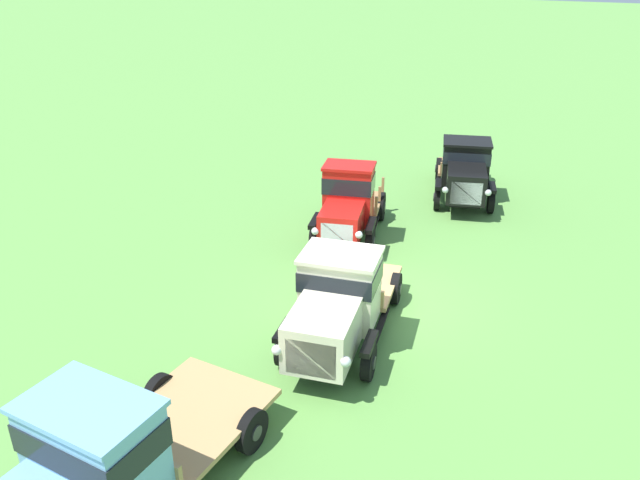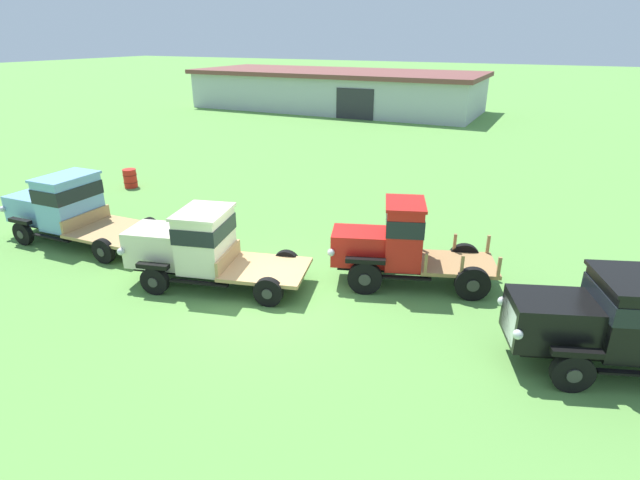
# 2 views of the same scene
# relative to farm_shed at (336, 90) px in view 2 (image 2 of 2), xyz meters

# --- Properties ---
(ground_plane) EXTENTS (240.00, 240.00, 0.00)m
(ground_plane) POSITION_rel_farm_shed_xyz_m (13.10, -33.18, -1.72)
(ground_plane) COLOR #5B9342
(farm_shed) EXTENTS (25.86, 10.12, 3.40)m
(farm_shed) POSITION_rel_farm_shed_xyz_m (0.00, 0.00, 0.00)
(farm_shed) COLOR #B2B7BC
(farm_shed) RESTS_ON ground
(vintage_truck_foreground_near) EXTENTS (5.72, 2.40, 2.21)m
(vintage_truck_foreground_near) POSITION_rel_farm_shed_xyz_m (4.97, -32.59, -0.60)
(vintage_truck_foreground_near) COLOR black
(vintage_truck_foreground_near) RESTS_ON ground
(vintage_truck_second_in_line) EXTENTS (5.22, 2.89, 2.12)m
(vintage_truck_second_in_line) POSITION_rel_farm_shed_xyz_m (10.91, -33.25, -0.62)
(vintage_truck_second_in_line) COLOR black
(vintage_truck_second_in_line) RESTS_ON ground
(vintage_truck_midrow_center) EXTENTS (4.69, 2.87, 2.34)m
(vintage_truck_midrow_center) POSITION_rel_farm_shed_xyz_m (15.77, -30.88, -0.55)
(vintage_truck_midrow_center) COLOR black
(vintage_truck_midrow_center) RESTS_ON ground
(vintage_truck_far_side) EXTENTS (5.20, 3.20, 2.06)m
(vintage_truck_far_side) POSITION_rel_farm_shed_xyz_m (20.79, -32.68, -0.62)
(vintage_truck_far_side) COLOR black
(vintage_truck_far_side) RESTS_ON ground
(oil_drum_beside_row) EXTENTS (0.60, 0.60, 0.83)m
(oil_drum_beside_row) POSITION_rel_farm_shed_xyz_m (2.16, -27.17, -1.30)
(oil_drum_beside_row) COLOR red
(oil_drum_beside_row) RESTS_ON ground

